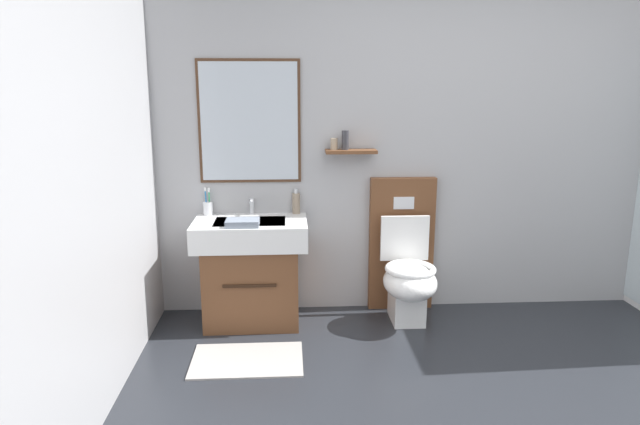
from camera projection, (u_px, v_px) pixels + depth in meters
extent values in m
cube|color=#A8A8AA|center=(468.00, 140.00, 4.09)|extent=(4.78, 0.12, 2.52)
cube|color=#4C301E|center=(249.00, 122.00, 3.91)|extent=(0.72, 0.02, 0.86)
cube|color=silver|center=(249.00, 122.00, 3.90)|extent=(0.68, 0.01, 0.82)
cube|color=brown|center=(351.00, 151.00, 3.92)|extent=(0.36, 0.14, 0.02)
cylinder|color=gray|center=(334.00, 144.00, 3.91)|extent=(0.05, 0.05, 0.08)
cylinder|color=#333338|center=(345.00, 140.00, 3.91)|extent=(0.05, 0.05, 0.14)
cube|color=#A8A8AA|center=(18.00, 195.00, 2.07)|extent=(0.12, 4.00, 2.52)
cube|color=#9E9993|center=(247.00, 360.00, 3.43)|extent=(0.68, 0.44, 0.01)
cube|color=brown|center=(252.00, 283.00, 3.96)|extent=(0.65, 0.48, 0.57)
cube|color=black|center=(250.00, 286.00, 3.70)|extent=(0.36, 0.01, 0.02)
cube|color=white|center=(251.00, 232.00, 3.87)|extent=(0.78, 0.51, 0.17)
cube|color=silver|center=(250.00, 223.00, 3.83)|extent=(0.48, 0.28, 0.03)
cylinder|color=silver|center=(252.00, 206.00, 4.04)|extent=(0.03, 0.03, 0.11)
cylinder|color=silver|center=(251.00, 201.00, 3.98)|extent=(0.02, 0.11, 0.02)
cube|color=brown|center=(401.00, 243.00, 4.17)|extent=(0.48, 0.10, 1.00)
cube|color=silver|center=(404.00, 203.00, 4.04)|extent=(0.15, 0.01, 0.09)
cube|color=white|center=(407.00, 298.00, 3.98)|extent=(0.22, 0.30, 0.34)
ellipsoid|color=white|center=(410.00, 282.00, 3.87)|extent=(0.37, 0.46, 0.24)
torus|color=white|center=(410.00, 269.00, 3.85)|extent=(0.35, 0.35, 0.04)
cube|color=white|center=(405.00, 238.00, 4.03)|extent=(0.35, 0.03, 0.33)
cylinder|color=silver|center=(208.00, 208.00, 4.00)|extent=(0.07, 0.07, 0.09)
cylinder|color=#33B266|center=(209.00, 201.00, 3.98)|extent=(0.01, 0.02, 0.16)
cube|color=white|center=(209.00, 190.00, 3.96)|extent=(0.01, 0.02, 0.03)
cylinder|color=#2D84DB|center=(206.00, 201.00, 3.99)|extent=(0.02, 0.03, 0.16)
cube|color=white|center=(205.00, 189.00, 3.98)|extent=(0.01, 0.02, 0.03)
cylinder|color=gray|center=(296.00, 203.00, 4.03)|extent=(0.06, 0.06, 0.15)
cylinder|color=silver|center=(296.00, 191.00, 4.01)|extent=(0.02, 0.02, 0.04)
cube|color=gray|center=(243.00, 223.00, 3.69)|extent=(0.22, 0.16, 0.04)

